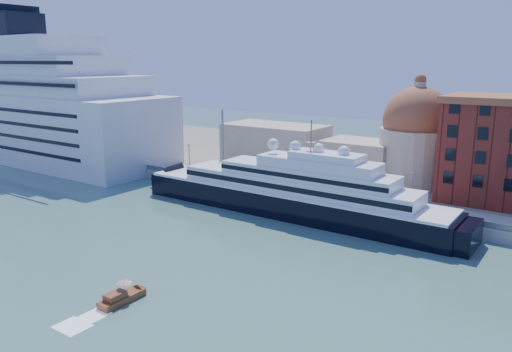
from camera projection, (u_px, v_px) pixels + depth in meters
The scene contains 9 objects.
ground at pixel (197, 238), 93.80m from camera, with size 400.00×400.00×0.00m, color #39625B.
quay at pixel (291, 193), 120.69m from camera, with size 180.00×10.00×2.50m, color gray.
land at pixel (359, 166), 153.51m from camera, with size 260.00×72.00×2.00m, color slate.
quay_fence at pixel (281, 190), 116.68m from camera, with size 180.00×0.10×1.20m, color slate.
superyacht at pixel (278, 193), 109.32m from camera, with size 81.33×11.28×24.31m.
service_barge at pixel (95, 175), 142.47m from camera, with size 12.32×6.80×2.64m.
water_taxi at pixel (121, 297), 68.63m from camera, with size 2.31×6.85×3.25m.
church at pixel (357, 143), 133.90m from camera, with size 66.00×18.00×25.50m.
lamp_posts at pixel (244, 154), 124.42m from camera, with size 120.80×2.40×18.00m.
Camera 1 is at (59.80, -66.48, 32.57)m, focal length 35.00 mm.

